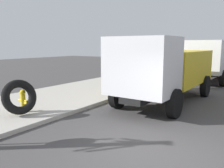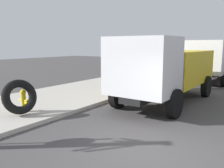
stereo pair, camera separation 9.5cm
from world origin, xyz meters
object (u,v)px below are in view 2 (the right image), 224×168
object	(u,v)px
loose_tire	(20,97)
dump_truck_yellow	(166,69)
fire_hydrant	(23,100)
dump_truck_red	(214,60)

from	to	relation	value
loose_tire	dump_truck_yellow	world-z (taller)	dump_truck_yellow
fire_hydrant	dump_truck_yellow	distance (m)	6.35
loose_tire	dump_truck_yellow	size ratio (longest dim) A/B	0.18
fire_hydrant	loose_tire	world-z (taller)	loose_tire
fire_hydrant	dump_truck_red	size ratio (longest dim) A/B	0.12
fire_hydrant	dump_truck_red	world-z (taller)	dump_truck_red
fire_hydrant	loose_tire	bearing A→B (deg)	-143.28
fire_hydrant	loose_tire	xyz separation A→B (m)	(-0.32, -0.24, 0.20)
fire_hydrant	loose_tire	size ratio (longest dim) A/B	0.67
loose_tire	dump_truck_red	bearing A→B (deg)	-15.33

